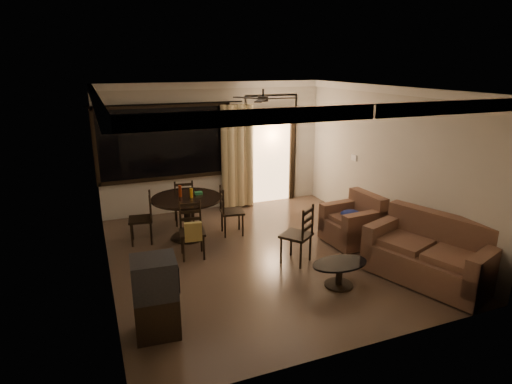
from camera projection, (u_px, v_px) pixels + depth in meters
name	position (u px, v px, depth m)	size (l,w,h in m)	color
ground	(262.00, 255.00, 7.41)	(5.50, 5.50, 0.00)	#7F6651
room_shell	(256.00, 132.00, 8.66)	(5.50, 6.70, 5.50)	beige
dining_table	(187.00, 206.00, 7.93)	(1.29, 1.29, 1.03)	black
dining_chair_west	(142.00, 228.00, 7.84)	(0.47, 0.47, 0.95)	black
dining_chair_east	(232.00, 220.00, 8.23)	(0.47, 0.47, 0.95)	black
dining_chair_south	(193.00, 240.00, 7.23)	(0.47, 0.52, 0.95)	black
dining_chair_north	(184.00, 210.00, 8.77)	(0.47, 0.47, 0.95)	black
tv_cabinet	(156.00, 297.00, 5.12)	(0.57, 0.51, 1.00)	black
sofa	(431.00, 256.00, 6.48)	(1.50, 2.01, 0.96)	#4A2622
armchair	(354.00, 223.00, 7.83)	(0.94, 0.94, 0.88)	#4A2622
coffee_table	(339.00, 270.00, 6.31)	(0.86, 0.52, 0.38)	black
side_chair	(297.00, 245.00, 7.05)	(0.62, 0.62, 1.00)	black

